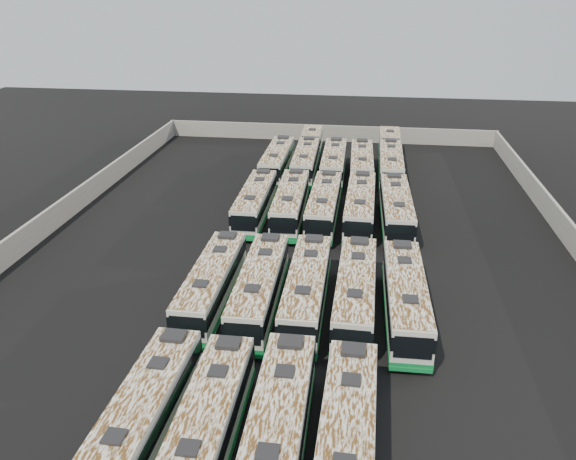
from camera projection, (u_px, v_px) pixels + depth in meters
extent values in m
plane|color=black|center=(297.00, 258.00, 45.27)|extent=(140.00, 140.00, 0.00)
cube|color=gray|center=(329.00, 133.00, 77.65)|extent=(45.20, 0.30, 2.20)
cube|color=gray|center=(36.00, 231.00, 47.57)|extent=(0.30, 73.20, 2.20)
cube|color=#BABCB5|center=(141.00, 420.00, 26.35)|extent=(2.65, 11.44, 2.61)
cube|color=#0E7837|center=(144.00, 436.00, 26.74)|extent=(2.70, 11.49, 0.40)
cube|color=black|center=(140.00, 413.00, 26.18)|extent=(2.71, 11.50, 0.87)
cube|color=beige|center=(138.00, 398.00, 25.81)|extent=(2.60, 11.21, 0.07)
cube|color=black|center=(114.00, 437.00, 23.51)|extent=(0.92, 0.92, 0.13)
cube|color=black|center=(158.00, 363.00, 28.02)|extent=(0.92, 0.92, 0.13)
cube|color=black|center=(174.00, 336.00, 30.06)|extent=(1.26, 1.07, 0.25)
cylinder|color=black|center=(153.00, 387.00, 30.26)|extent=(0.29, 0.96, 0.95)
cylinder|color=black|center=(189.00, 391.00, 29.96)|extent=(0.29, 0.96, 0.95)
cube|color=#BABCB5|center=(206.00, 430.00, 25.80)|extent=(2.41, 11.33, 2.59)
cube|color=#0E7837|center=(207.00, 446.00, 26.19)|extent=(2.46, 11.38, 0.40)
cube|color=black|center=(206.00, 423.00, 25.62)|extent=(2.47, 11.39, 0.87)
cube|color=beige|center=(204.00, 408.00, 25.26)|extent=(2.36, 11.10, 0.07)
cube|color=black|center=(188.00, 448.00, 22.97)|extent=(0.90, 0.90, 0.13)
cube|color=black|center=(218.00, 371.00, 27.47)|extent=(0.90, 0.90, 0.13)
cube|color=black|center=(228.00, 343.00, 29.50)|extent=(1.23, 1.04, 0.25)
cylinder|color=black|center=(207.00, 395.00, 29.67)|extent=(0.27, 0.94, 0.94)
cylinder|color=black|center=(244.00, 399.00, 29.43)|extent=(0.27, 0.94, 0.94)
cube|color=#BABCB5|center=(277.00, 433.00, 25.53)|extent=(2.54, 11.79, 2.70)
cube|color=#0E7837|center=(277.00, 450.00, 25.94)|extent=(2.59, 11.84, 0.41)
cube|color=black|center=(277.00, 426.00, 25.35)|extent=(2.60, 11.85, 0.90)
cube|color=beige|center=(277.00, 410.00, 24.97)|extent=(2.49, 11.56, 0.07)
cube|color=black|center=(267.00, 452.00, 22.58)|extent=(0.94, 0.94, 0.14)
cube|color=black|center=(285.00, 371.00, 27.27)|extent=(0.94, 0.94, 0.14)
cube|color=black|center=(291.00, 342.00, 29.38)|extent=(1.28, 1.09, 0.26)
cylinder|color=black|center=(268.00, 396.00, 29.56)|extent=(0.28, 0.98, 0.98)
cylinder|color=black|center=(308.00, 400.00, 29.31)|extent=(0.28, 0.98, 0.98)
cube|color=#BABCB5|center=(346.00, 443.00, 25.05)|extent=(2.67, 11.66, 2.66)
cube|color=#0E7837|center=(346.00, 459.00, 25.45)|extent=(2.72, 11.71, 0.41)
cube|color=black|center=(347.00, 435.00, 24.87)|extent=(2.73, 11.72, 0.89)
cube|color=beige|center=(348.00, 419.00, 24.50)|extent=(2.62, 11.43, 0.07)
cube|color=black|center=(351.00, 380.00, 26.76)|extent=(0.94, 0.94, 0.14)
cube|color=black|center=(354.00, 350.00, 28.83)|extent=(1.28, 1.09, 0.25)
cylinder|color=black|center=(330.00, 404.00, 29.03)|extent=(0.29, 0.97, 0.97)
cylinder|color=black|center=(370.00, 408.00, 28.74)|extent=(0.29, 0.97, 0.97)
cube|color=#BABCB5|center=(212.00, 284.00, 38.19)|extent=(2.37, 11.33, 2.60)
cube|color=#0E7837|center=(213.00, 296.00, 38.58)|extent=(2.42, 11.38, 0.40)
cube|color=black|center=(212.00, 278.00, 38.02)|extent=(2.43, 11.39, 0.87)
cube|color=black|center=(187.00, 327.00, 32.93)|extent=(2.08, 0.06, 1.37)
cube|color=#0E7837|center=(188.00, 347.00, 33.52)|extent=(2.36, 0.10, 0.26)
cube|color=beige|center=(211.00, 267.00, 37.65)|extent=(2.32, 11.10, 0.07)
cube|color=black|center=(200.00, 284.00, 35.36)|extent=(0.90, 0.90, 0.13)
cube|color=black|center=(220.00, 249.00, 39.86)|extent=(0.90, 0.90, 0.13)
cube|color=black|center=(227.00, 235.00, 41.89)|extent=(1.23, 1.04, 0.25)
cylinder|color=black|center=(183.00, 327.00, 35.51)|extent=(0.27, 0.94, 0.94)
cylinder|color=black|center=(214.00, 329.00, 35.26)|extent=(0.27, 0.94, 0.94)
cylinder|color=black|center=(212.00, 273.00, 42.07)|extent=(0.27, 0.94, 0.94)
cylinder|color=black|center=(239.00, 274.00, 41.82)|extent=(0.27, 0.94, 0.94)
cube|color=#BABCB5|center=(259.00, 288.00, 37.57)|extent=(2.55, 11.62, 2.66)
cube|color=#0E7837|center=(260.00, 301.00, 37.97)|extent=(2.61, 11.67, 0.41)
cube|color=black|center=(259.00, 282.00, 37.39)|extent=(2.62, 11.68, 0.89)
cube|color=black|center=(242.00, 334.00, 32.18)|extent=(2.13, 0.09, 1.40)
cube|color=#0E7837|center=(243.00, 355.00, 32.78)|extent=(2.42, 0.13, 0.27)
cube|color=beige|center=(259.00, 270.00, 37.02)|extent=(2.50, 11.39, 0.07)
cube|color=black|center=(252.00, 288.00, 34.67)|extent=(0.93, 0.93, 0.14)
cube|color=black|center=(265.00, 252.00, 39.29)|extent=(0.93, 0.93, 0.14)
cube|color=black|center=(270.00, 238.00, 41.37)|extent=(1.27, 1.08, 0.25)
cylinder|color=black|center=(233.00, 334.00, 34.81)|extent=(0.28, 0.97, 0.97)
cylinder|color=black|center=(266.00, 336.00, 34.58)|extent=(0.28, 0.97, 0.97)
cylinder|color=black|center=(255.00, 276.00, 41.53)|extent=(0.28, 0.97, 0.97)
cylinder|color=black|center=(282.00, 278.00, 41.30)|extent=(0.28, 0.97, 0.97)
cube|color=#BABCB5|center=(307.00, 290.00, 37.36)|extent=(2.43, 11.62, 2.66)
cube|color=#0E7837|center=(306.00, 302.00, 37.76)|extent=(2.48, 11.67, 0.41)
cube|color=black|center=(307.00, 284.00, 37.18)|extent=(2.49, 11.68, 0.89)
cube|color=black|center=(296.00, 336.00, 31.96)|extent=(2.13, 0.06, 1.40)
cube|color=#0E7837|center=(296.00, 358.00, 32.56)|extent=(2.42, 0.10, 0.27)
cube|color=beige|center=(307.00, 272.00, 36.80)|extent=(2.38, 11.39, 0.07)
cube|color=black|center=(303.00, 290.00, 34.45)|extent=(0.92, 0.92, 0.14)
cube|color=black|center=(311.00, 253.00, 39.08)|extent=(0.92, 0.92, 0.14)
cube|color=black|center=(314.00, 239.00, 41.16)|extent=(1.26, 1.07, 0.25)
cylinder|color=black|center=(283.00, 336.00, 34.61)|extent=(0.27, 0.97, 0.97)
cylinder|color=black|center=(317.00, 338.00, 34.36)|extent=(0.27, 0.97, 0.97)
cylinder|color=black|center=(298.00, 278.00, 41.34)|extent=(0.27, 0.97, 0.97)
cylinder|color=black|center=(326.00, 279.00, 41.08)|extent=(0.27, 0.97, 0.97)
cube|color=#BABCB5|center=(355.00, 293.00, 37.00)|extent=(2.63, 11.68, 2.67)
cube|color=#0E7837|center=(355.00, 306.00, 37.40)|extent=(2.68, 11.73, 0.41)
cube|color=black|center=(356.00, 287.00, 36.82)|extent=(2.69, 11.74, 0.89)
cube|color=black|center=(351.00, 340.00, 31.60)|extent=(2.13, 0.10, 1.41)
cube|color=#0E7837|center=(350.00, 362.00, 32.21)|extent=(2.43, 0.14, 0.27)
cube|color=beige|center=(357.00, 275.00, 36.44)|extent=(2.58, 11.44, 0.07)
cube|color=black|center=(355.00, 293.00, 34.09)|extent=(0.94, 0.94, 0.14)
cube|color=black|center=(358.00, 256.00, 38.71)|extent=(0.94, 0.94, 0.14)
cube|color=black|center=(359.00, 241.00, 40.79)|extent=(1.28, 1.09, 0.25)
cylinder|color=black|center=(335.00, 339.00, 34.27)|extent=(0.29, 0.97, 0.97)
cylinder|color=black|center=(369.00, 342.00, 33.98)|extent=(0.29, 0.97, 0.97)
cylinder|color=black|center=(343.00, 280.00, 40.99)|extent=(0.29, 0.97, 0.97)
cylinder|color=black|center=(371.00, 282.00, 40.70)|extent=(0.29, 0.97, 0.97)
cube|color=#BABCB5|center=(405.00, 298.00, 36.38)|extent=(2.61, 11.71, 2.68)
cube|color=#0E7837|center=(404.00, 311.00, 36.78)|extent=(2.66, 11.76, 0.41)
cube|color=black|center=(406.00, 292.00, 36.19)|extent=(2.67, 11.77, 0.90)
cube|color=black|center=(413.00, 348.00, 30.94)|extent=(2.14, 0.09, 1.41)
cube|color=#0E7837|center=(411.00, 370.00, 31.55)|extent=(2.43, 0.14, 0.27)
cube|color=beige|center=(407.00, 280.00, 35.82)|extent=(2.56, 11.48, 0.07)
cube|color=black|center=(410.00, 299.00, 33.45)|extent=(0.94, 0.94, 0.14)
cube|color=black|center=(404.00, 260.00, 38.10)|extent=(0.94, 0.94, 0.14)
cube|color=black|center=(402.00, 245.00, 40.20)|extent=(1.28, 1.09, 0.25)
cylinder|color=black|center=(390.00, 346.00, 33.59)|extent=(0.29, 0.98, 0.97)
cylinder|color=black|center=(426.00, 349.00, 33.36)|extent=(0.29, 0.98, 0.97)
cylinder|color=black|center=(386.00, 285.00, 40.36)|extent=(0.29, 0.98, 0.97)
cylinder|color=black|center=(415.00, 287.00, 40.13)|extent=(0.29, 0.98, 0.97)
cube|color=#BABCB5|center=(255.00, 202.00, 52.13)|extent=(2.48, 11.36, 2.60)
cube|color=#0E7837|center=(255.00, 212.00, 52.52)|extent=(2.53, 11.41, 0.40)
cube|color=black|center=(255.00, 198.00, 51.96)|extent=(2.54, 11.42, 0.87)
cube|color=black|center=(243.00, 223.00, 46.85)|extent=(2.08, 0.08, 1.37)
cube|color=#0E7837|center=(243.00, 239.00, 47.45)|extent=(2.36, 0.12, 0.26)
cube|color=beige|center=(255.00, 189.00, 51.59)|extent=(2.43, 11.14, 0.07)
cube|color=black|center=(250.00, 197.00, 49.29)|extent=(0.91, 0.91, 0.13)
cube|color=black|center=(259.00, 179.00, 53.81)|extent=(0.91, 0.91, 0.13)
cube|color=black|center=(263.00, 171.00, 55.84)|extent=(1.24, 1.05, 0.25)
cylinder|color=black|center=(237.00, 229.00, 49.43)|extent=(0.27, 0.95, 0.94)
cylinder|color=black|center=(259.00, 230.00, 49.20)|extent=(0.27, 0.95, 0.94)
cylinder|color=black|center=(252.00, 200.00, 56.01)|extent=(0.27, 0.95, 0.94)
cylinder|color=black|center=(272.00, 200.00, 55.78)|extent=(0.27, 0.95, 0.94)
cube|color=#BABCB5|center=(290.00, 203.00, 51.75)|extent=(2.66, 11.72, 2.68)
cube|color=#0E7837|center=(290.00, 213.00, 52.15)|extent=(2.71, 11.77, 0.41)
cube|color=black|center=(290.00, 199.00, 51.57)|extent=(2.72, 11.78, 0.90)
cube|color=black|center=(283.00, 226.00, 46.31)|extent=(2.14, 0.10, 1.41)
cube|color=#0E7837|center=(283.00, 242.00, 46.92)|extent=(2.43, 0.15, 0.27)
cube|color=beige|center=(290.00, 189.00, 51.19)|extent=(2.61, 11.49, 0.07)
cube|color=black|center=(287.00, 198.00, 48.82)|extent=(0.94, 0.94, 0.14)
cube|color=black|center=(293.00, 179.00, 53.48)|extent=(0.94, 0.94, 0.14)
cube|color=black|center=(296.00, 171.00, 55.58)|extent=(1.29, 1.10, 0.25)
cylinder|color=black|center=(274.00, 231.00, 48.96)|extent=(0.29, 0.98, 0.97)
cylinder|color=black|center=(298.00, 232.00, 48.74)|extent=(0.29, 0.98, 0.97)
cylinder|color=black|center=(284.00, 200.00, 55.73)|extent=(0.29, 0.98, 0.97)
cylinder|color=black|center=(305.00, 201.00, 55.51)|extent=(0.29, 0.98, 0.97)
cube|color=#BABCB5|center=(324.00, 205.00, 51.31)|extent=(2.55, 11.64, 2.66)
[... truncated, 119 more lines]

